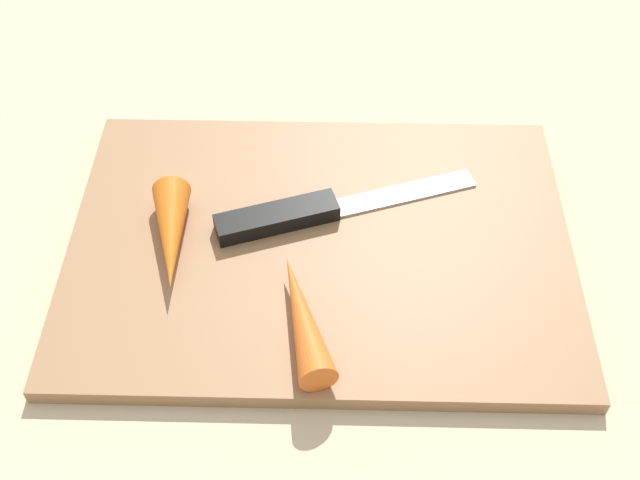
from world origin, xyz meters
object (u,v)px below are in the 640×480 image
at_px(cutting_board, 320,245).
at_px(carrot_long, 302,315).
at_px(carrot_short, 171,236).
at_px(knife, 295,214).

height_order(cutting_board, carrot_long, carrot_long).
distance_m(cutting_board, carrot_short, 0.11).
height_order(knife, carrot_long, carrot_long).
height_order(carrot_short, carrot_long, carrot_short).
bearing_deg(cutting_board, knife, 134.01).
bearing_deg(knife, carrot_short, -178.99).
relative_size(cutting_board, carrot_short, 3.95).
bearing_deg(carrot_short, carrot_long, 47.61).
bearing_deg(carrot_long, knife, -8.91).
relative_size(cutting_board, carrot_long, 3.63).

